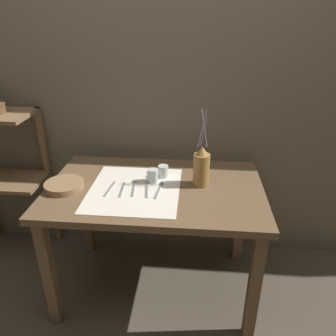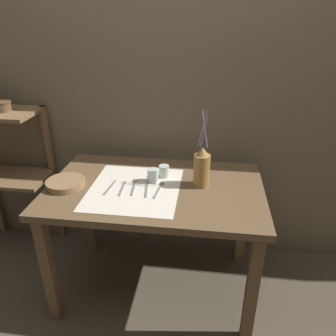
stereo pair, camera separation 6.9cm
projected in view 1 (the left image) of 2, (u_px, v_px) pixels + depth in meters
name	position (u px, v px, depth m)	size (l,w,h in m)	color
ground_plane	(157.00, 285.00, 2.18)	(12.00, 12.00, 0.00)	brown
stone_wall_back	(163.00, 88.00, 2.10)	(7.00, 0.06, 2.40)	#6B5E4C
wooden_table	(155.00, 202.00, 1.90)	(1.22, 0.76, 0.75)	brown
wooden_shelf_unit	(1.00, 157.00, 2.23)	(0.55, 0.33, 1.07)	brown
linen_cloth	(135.00, 189.00, 1.83)	(0.50, 0.55, 0.00)	silver
pitcher_with_flowers	(201.00, 167.00, 1.83)	(0.09, 0.09, 0.45)	olive
wooden_bowl	(64.00, 185.00, 1.83)	(0.22, 0.22, 0.04)	#8E6B47
glass_tumbler_near	(152.00, 176.00, 1.89)	(0.06, 0.06, 0.08)	silver
glass_tumbler_far	(163.00, 171.00, 1.95)	(0.06, 0.06, 0.07)	silver
fork_inner	(110.00, 189.00, 1.82)	(0.03, 0.17, 0.00)	gray
fork_outer	(122.00, 190.00, 1.82)	(0.02, 0.17, 0.00)	gray
spoon_outer	(134.00, 184.00, 1.87)	(0.03, 0.18, 0.02)	gray
knife_center	(147.00, 190.00, 1.81)	(0.03, 0.17, 0.00)	gray
spoon_inner	(160.00, 186.00, 1.85)	(0.04, 0.18, 0.02)	gray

